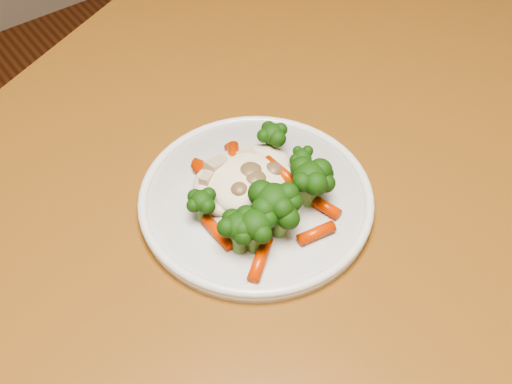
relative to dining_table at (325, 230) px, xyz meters
The scene contains 3 objects.
dining_table is the anchor object (origin of this frame).
plate 0.13m from the dining_table, 169.00° to the left, with size 0.24×0.24×0.01m, color silver.
meal 0.16m from the dining_table, behind, with size 0.15×0.16×0.05m.
Camera 1 is at (-0.11, -0.48, 1.26)m, focal length 45.00 mm.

